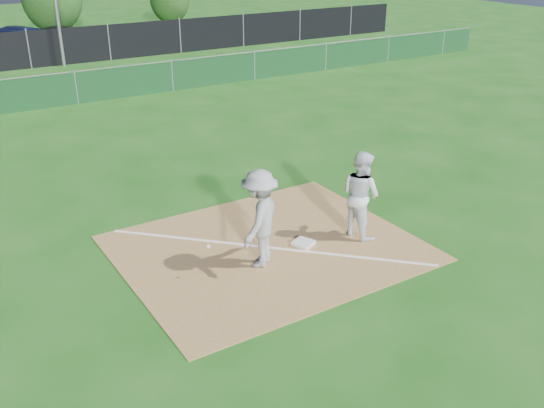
{
  "coord_description": "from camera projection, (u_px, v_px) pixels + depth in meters",
  "views": [
    {
      "loc": [
        -5.93,
        -8.58,
        6.07
      ],
      "look_at": [
        0.11,
        1.0,
        1.0
      ],
      "focal_mm": 40.0,
      "sensor_mm": 36.0,
      "label": 1
    }
  ],
  "objects": [
    {
      "name": "tree_right",
      "position": [
        170.0,
        0.0,
        43.4
      ],
      "size": [
        2.82,
        2.82,
        3.35
      ],
      "color": "#382316",
      "rests_on": "ground"
    },
    {
      "name": "black_fence",
      "position": [
        29.0,
        50.0,
        29.38
      ],
      "size": [
        46.0,
        0.04,
        1.8
      ],
      "primitive_type": "cube",
      "color": "black",
      "rests_on": "ground"
    },
    {
      "name": "green_fence",
      "position": [
        76.0,
        89.0,
        23.33
      ],
      "size": [
        44.0,
        0.05,
        1.2
      ],
      "primitive_type": "cube",
      "color": "#0E3417",
      "rests_on": "ground"
    },
    {
      "name": "runner",
      "position": [
        360.0,
        194.0,
        12.95
      ],
      "size": [
        0.84,
        1.02,
        1.93
      ],
      "primitive_type": "imported",
      "rotation": [
        0.0,
        0.0,
        1.7
      ],
      "color": "white",
      "rests_on": "ground"
    },
    {
      "name": "ground",
      "position": [
        122.0,
        137.0,
        19.71
      ],
      "size": [
        90.0,
        90.0,
        0.0
      ],
      "primitive_type": "plane",
      "color": "#164D10",
      "rests_on": "ground"
    },
    {
      "name": "foul_line",
      "position": [
        268.0,
        247.0,
        12.76
      ],
      "size": [
        5.01,
        5.01,
        0.01
      ],
      "primitive_type": "cube",
      "rotation": [
        0.0,
        0.0,
        0.79
      ],
      "color": "white",
      "rests_on": "infield_dirt"
    },
    {
      "name": "infield_dirt",
      "position": [
        268.0,
        248.0,
        12.76
      ],
      "size": [
        6.0,
        5.0,
        0.02
      ],
      "primitive_type": "cube",
      "color": "olive",
      "rests_on": "ground"
    },
    {
      "name": "car_mid",
      "position": [
        28.0,
        41.0,
        32.48
      ],
      "size": [
        4.97,
        3.31,
        1.55
      ],
      "primitive_type": "imported",
      "rotation": [
        0.0,
        0.0,
        1.96
      ],
      "color": "black",
      "rests_on": "parking_lot"
    },
    {
      "name": "parking_lot",
      "position": [
        11.0,
        53.0,
        33.61
      ],
      "size": [
        46.0,
        9.0,
        0.01
      ],
      "primitive_type": "cube",
      "color": "black",
      "rests_on": "ground"
    },
    {
      "name": "first_base",
      "position": [
        303.0,
        243.0,
        12.85
      ],
      "size": [
        0.51,
        0.51,
        0.08
      ],
      "primitive_type": "cube",
      "rotation": [
        0.0,
        0.0,
        0.41
      ],
      "color": "silver",
      "rests_on": "infield_dirt"
    },
    {
      "name": "play_at_first",
      "position": [
        260.0,
        219.0,
        11.74
      ],
      "size": [
        1.89,
        1.37,
        1.99
      ],
      "color": "#A9A9AB",
      "rests_on": "infield_dirt"
    },
    {
      "name": "car_right",
      "position": [
        67.0,
        37.0,
        34.61
      ],
      "size": [
        4.72,
        2.88,
        1.28
      ],
      "primitive_type": "imported",
      "rotation": [
        0.0,
        0.0,
        1.84
      ],
      "color": "black",
      "rests_on": "parking_lot"
    }
  ]
}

